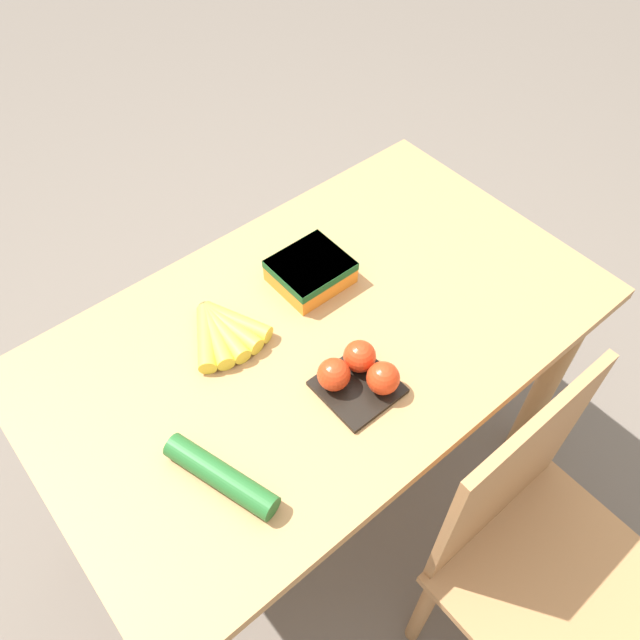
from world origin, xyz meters
TOP-DOWN VIEW (x-y plane):
  - ground_plane at (0.00, 0.00)m, footprint 12.00×12.00m
  - dining_table at (0.00, 0.00)m, footprint 1.21×0.73m
  - chair at (-0.09, 0.58)m, footprint 0.42×0.40m
  - banana_bunch at (0.17, -0.12)m, footprint 0.18×0.17m
  - tomato_pack at (0.03, 0.15)m, footprint 0.14×0.14m
  - carrot_bag at (-0.07, -0.12)m, footprint 0.16×0.14m
  - cucumber_near at (0.35, 0.15)m, footprint 0.11×0.23m

SIDE VIEW (x-z plane):
  - ground_plane at x=0.00m, z-range 0.00..0.00m
  - chair at x=-0.09m, z-range 0.03..0.93m
  - dining_table at x=0.00m, z-range 0.25..1.00m
  - banana_bunch at x=0.17m, z-range 0.75..0.79m
  - cucumber_near at x=0.35m, z-range 0.75..0.80m
  - carrot_bag at x=-0.07m, z-range 0.75..0.81m
  - tomato_pack at x=0.03m, z-range 0.75..0.82m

